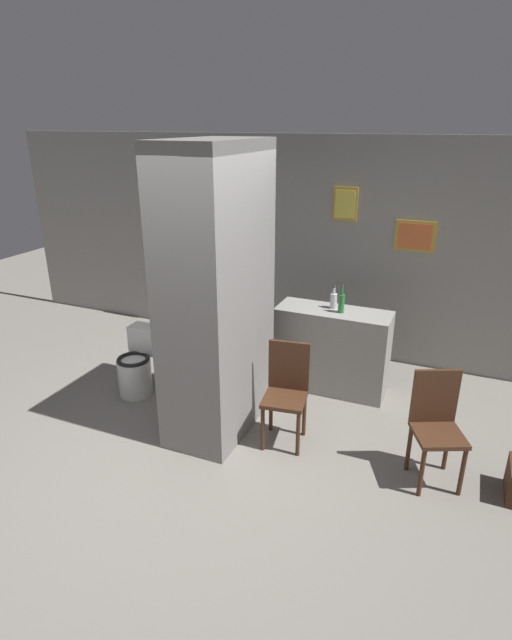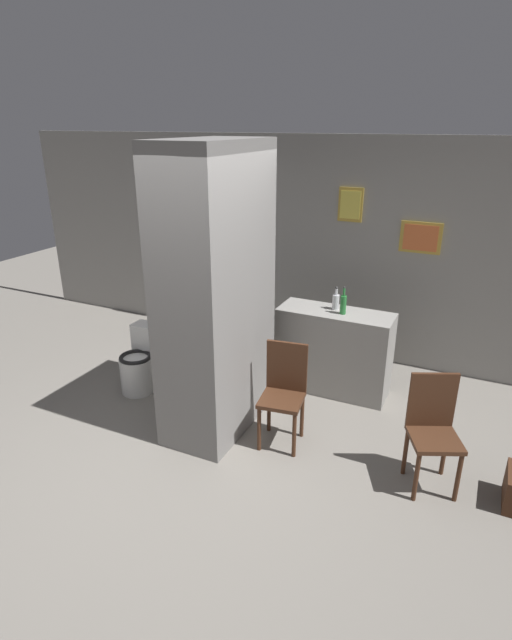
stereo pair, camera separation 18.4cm
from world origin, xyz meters
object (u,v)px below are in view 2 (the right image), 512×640
(chair_near_pillar, at_px, (284,390))
(chair_by_doorway, at_px, (433,427))
(toilet, at_px, (140,364))
(bicycle, at_px, (224,331))
(bottle_tall, at_px, (343,304))

(chair_near_pillar, relative_size, chair_by_doorway, 1.00)
(toilet, distance_m, bicycle, 1.13)
(chair_near_pillar, bearing_deg, bottle_tall, 70.53)
(chair_near_pillar, height_order, bicycle, chair_near_pillar)
(bottle_tall, bearing_deg, chair_near_pillar, -101.09)
(chair_near_pillar, relative_size, bicycle, 0.54)
(chair_by_doorway, distance_m, bicycle, 2.86)
(chair_by_doorway, height_order, bicycle, chair_by_doorway)
(bicycle, distance_m, bottle_tall, 1.64)
(toilet, bearing_deg, chair_by_doorway, -4.18)
(chair_near_pillar, xyz_separation_m, chair_by_doorway, (1.27, -0.03, 0.00))
(toilet, xyz_separation_m, chair_by_doorway, (3.02, -0.22, 0.21))
(toilet, height_order, bottle_tall, bottle_tall)
(toilet, relative_size, chair_by_doorway, 0.75)
(toilet, relative_size, bottle_tall, 2.36)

